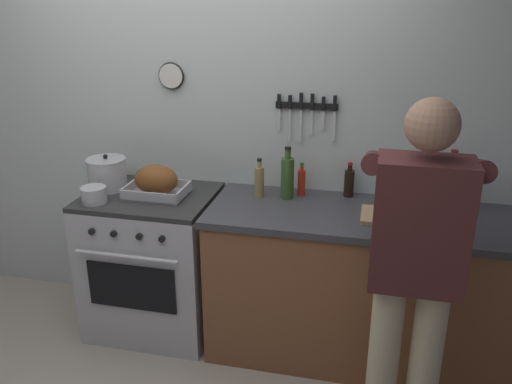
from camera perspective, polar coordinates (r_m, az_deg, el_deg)
The scene contains 14 objects.
wall_back at distance 3.33m, azimuth -5.96°, elevation 8.04°, with size 6.00×0.13×2.60m.
counter_block at distance 3.14m, azimuth 13.94°, elevation -10.06°, with size 2.03×0.65×0.90m.
stove at distance 3.39m, azimuth -10.96°, elevation -7.39°, with size 0.76×0.67×0.90m.
person_cook at distance 2.35m, azimuth 16.78°, elevation -7.37°, with size 0.51×0.63×1.66m.
roasting_pan at distance 3.15m, azimuth -10.71°, elevation 1.08°, with size 0.35×0.26×0.19m.
stock_pot at distance 3.33m, azimuth -15.76°, elevation 1.92°, with size 0.24×0.24×0.22m.
saucepan at distance 3.15m, azimuth -17.07°, elevation -0.29°, with size 0.14×0.14×0.09m.
cutting_board at distance 2.90m, azimuth 14.81°, elevation -2.61°, with size 0.36×0.24×0.02m, color tan.
bottle_vinegar at distance 3.08m, azimuth 0.36°, elevation 1.23°, with size 0.06×0.06×0.23m.
bottle_dish_soap at distance 3.09m, azimuth 14.38°, elevation 0.40°, with size 0.06×0.06×0.21m.
bottle_olive_oil at distance 3.05m, azimuth 3.40°, elevation 1.62°, with size 0.08×0.08×0.31m.
bottle_hot_sauce at distance 3.12m, azimuth 4.92°, elevation 1.11°, with size 0.05×0.05×0.20m.
bottle_soy_sauce at distance 3.14m, azimuth 10.00°, elevation 1.03°, with size 0.06×0.06×0.21m.
bottle_wine_red at distance 3.10m, azimuth 20.21°, elevation 0.85°, with size 0.08×0.08×0.33m.
Camera 1 is at (1.07, -1.72, 2.02)m, focal length 37.11 mm.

